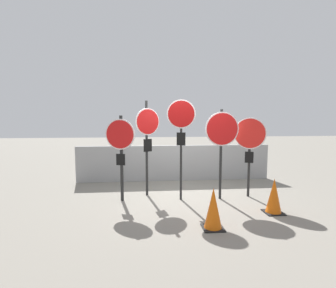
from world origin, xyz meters
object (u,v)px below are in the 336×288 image
(stop_sign_0, at_px, (121,143))
(traffic_cone_1, at_px, (274,196))
(stop_sign_1, at_px, (147,131))
(stop_sign_2, at_px, (181,125))
(traffic_cone_0, at_px, (213,209))
(stop_sign_4, at_px, (250,140))
(stop_sign_3, at_px, (222,135))

(stop_sign_0, xyz_separation_m, traffic_cone_1, (3.31, -1.10, -1.05))
(stop_sign_1, height_order, stop_sign_2, stop_sign_2)
(stop_sign_0, xyz_separation_m, traffic_cone_0, (1.81, -1.76, -1.04))
(stop_sign_4, bearing_deg, stop_sign_1, -163.82)
(stop_sign_1, distance_m, stop_sign_3, 1.87)
(stop_sign_4, distance_m, traffic_cone_1, 1.60)
(stop_sign_0, height_order, stop_sign_2, stop_sign_2)
(stop_sign_2, bearing_deg, stop_sign_0, -172.83)
(stop_sign_1, distance_m, stop_sign_2, 0.94)
(stop_sign_1, distance_m, traffic_cone_1, 3.33)
(stop_sign_0, relative_size, stop_sign_1, 0.85)
(stop_sign_4, bearing_deg, stop_sign_2, -152.91)
(stop_sign_0, height_order, stop_sign_3, stop_sign_3)
(stop_sign_2, height_order, stop_sign_4, stop_sign_2)
(stop_sign_2, height_order, traffic_cone_0, stop_sign_2)
(stop_sign_0, xyz_separation_m, stop_sign_4, (3.22, 0.04, 0.07))
(traffic_cone_0, bearing_deg, stop_sign_0, 135.86)
(stop_sign_3, bearing_deg, stop_sign_2, 176.12)
(stop_sign_2, xyz_separation_m, stop_sign_4, (1.76, 0.09, -0.37))
(stop_sign_0, relative_size, stop_sign_2, 0.84)
(stop_sign_0, distance_m, stop_sign_2, 1.52)
(traffic_cone_0, distance_m, traffic_cone_1, 1.64)
(stop_sign_4, height_order, traffic_cone_0, stop_sign_4)
(stop_sign_0, bearing_deg, stop_sign_3, 14.60)
(traffic_cone_1, bearing_deg, stop_sign_1, 150.42)
(stop_sign_2, xyz_separation_m, stop_sign_3, (1.00, -0.04, -0.25))
(stop_sign_1, relative_size, stop_sign_2, 1.00)
(stop_sign_2, bearing_deg, traffic_cone_0, -69.40)
(stop_sign_3, relative_size, traffic_cone_1, 2.97)
(stop_sign_3, xyz_separation_m, traffic_cone_0, (-0.65, -1.67, -1.23))
(stop_sign_4, bearing_deg, stop_sign_0, -154.99)
(stop_sign_2, relative_size, stop_sign_4, 1.21)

